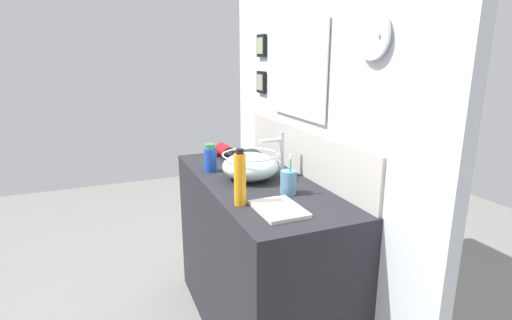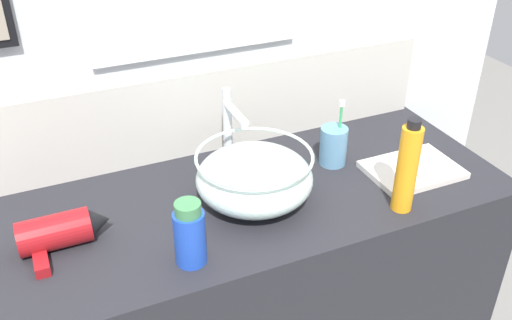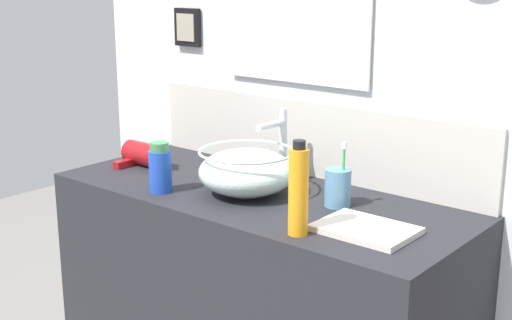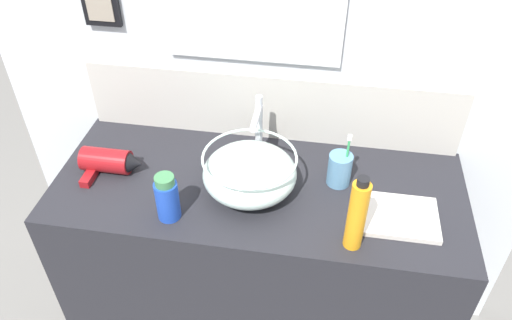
% 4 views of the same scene
% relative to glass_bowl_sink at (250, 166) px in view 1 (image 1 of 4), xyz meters
% --- Properties ---
extents(vanity_counter, '(1.27, 0.52, 0.87)m').
position_rel_glass_bowl_sink_xyz_m(vanity_counter, '(0.02, 0.02, -0.50)').
color(vanity_counter, '#232328').
rests_on(vanity_counter, ground).
extents(back_panel, '(1.87, 0.10, 2.41)m').
position_rel_glass_bowl_sink_xyz_m(back_panel, '(0.02, 0.31, 0.27)').
color(back_panel, silver).
rests_on(back_panel, ground).
extents(glass_bowl_sink, '(0.28, 0.28, 0.13)m').
position_rel_glass_bowl_sink_xyz_m(glass_bowl_sink, '(0.00, 0.00, 0.00)').
color(glass_bowl_sink, silver).
rests_on(glass_bowl_sink, vanity_counter).
extents(faucet, '(0.02, 0.13, 0.23)m').
position_rel_glass_bowl_sink_xyz_m(faucet, '(0.00, 0.16, 0.06)').
color(faucet, silver).
rests_on(faucet, vanity_counter).
extents(hair_drier, '(0.19, 0.13, 0.08)m').
position_rel_glass_bowl_sink_xyz_m(hair_drier, '(-0.45, 0.02, -0.03)').
color(hair_drier, maroon).
rests_on(hair_drier, vanity_counter).
extents(toothbrush_cup, '(0.07, 0.07, 0.18)m').
position_rel_glass_bowl_sink_xyz_m(toothbrush_cup, '(0.26, 0.08, -0.02)').
color(toothbrush_cup, '#598CB2').
rests_on(toothbrush_cup, vanity_counter).
extents(spray_bottle, '(0.07, 0.07, 0.15)m').
position_rel_glass_bowl_sink_xyz_m(spray_bottle, '(-0.21, -0.15, 0.00)').
color(spray_bottle, blue).
rests_on(spray_bottle, vanity_counter).
extents(soap_dispenser, '(0.05, 0.05, 0.24)m').
position_rel_glass_bowl_sink_xyz_m(soap_dispenser, '(0.31, -0.17, 0.04)').
color(soap_dispenser, orange).
rests_on(soap_dispenser, vanity_counter).
extents(hand_towel, '(0.24, 0.17, 0.02)m').
position_rel_glass_bowl_sink_xyz_m(hand_towel, '(0.43, -0.05, -0.06)').
color(hand_towel, silver).
rests_on(hand_towel, vanity_counter).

